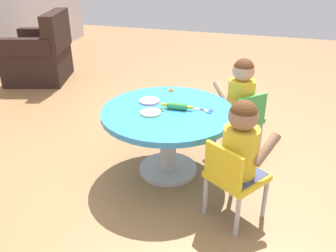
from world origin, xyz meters
name	(u,v)px	position (x,y,z in m)	size (l,w,h in m)	color
ground_plane	(168,170)	(0.00, 0.00, 0.00)	(10.00, 10.00, 0.00)	#9E7247
craft_table	(168,124)	(0.00, 0.00, 0.40)	(0.95, 0.95, 0.51)	silver
child_chair_left	(233,177)	(-0.39, -0.53, 0.31)	(0.42, 0.42, 0.54)	#B7B7BC
seated_child_left	(241,142)	(-0.35, -0.55, 0.53)	(0.44, 0.41, 0.51)	#3F4772
child_chair_right	(242,119)	(0.44, -0.48, 0.31)	(0.42, 0.42, 0.54)	#B7B7BC
seated_child_right	(241,91)	(0.47, -0.45, 0.53)	(0.43, 0.43, 0.51)	#3F4772
armchair_dark	(41,56)	(1.54, 2.15, 0.31)	(0.88, 0.89, 0.85)	black
rolling_pin	(177,106)	(0.03, -0.06, 0.53)	(0.06, 0.23, 0.05)	green
craft_scissors	(206,111)	(0.06, -0.26, 0.51)	(0.08, 0.14, 0.01)	silver
playdough_blob_0	(151,113)	(-0.09, 0.10, 0.51)	(0.15, 0.15, 0.01)	#B2E58C
playdough_blob_1	(149,101)	(0.10, 0.17, 0.52)	(0.15, 0.15, 0.01)	pink
cookie_cutter_0	(171,90)	(0.37, 0.09, 0.51)	(0.05, 0.05, 0.01)	orange
cookie_cutter_1	(161,110)	(-0.02, 0.05, 0.51)	(0.05, 0.05, 0.01)	#4CB259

